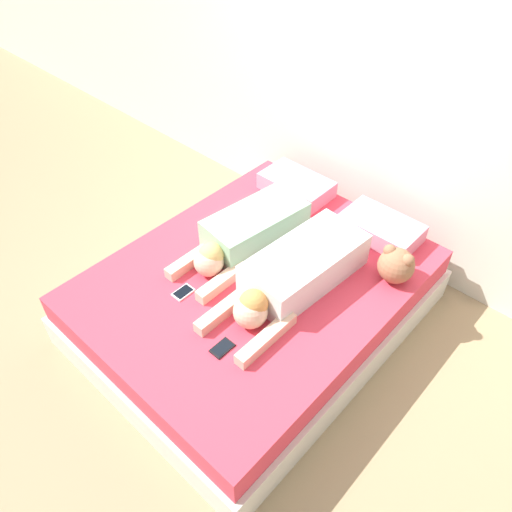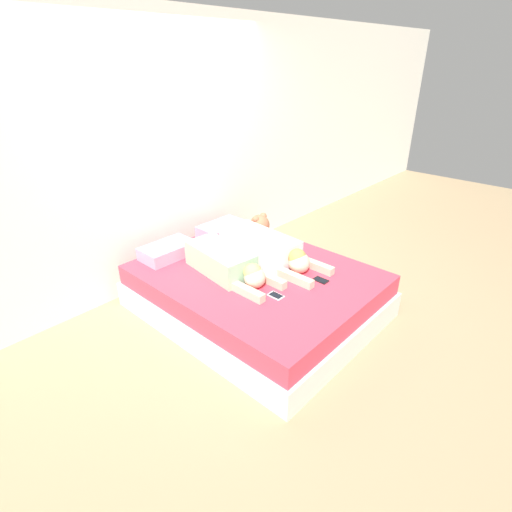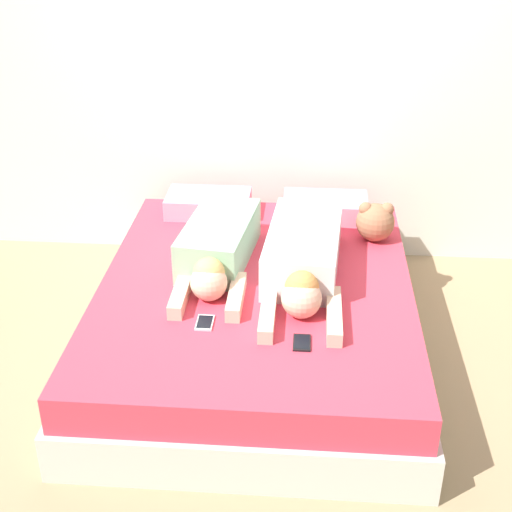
% 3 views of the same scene
% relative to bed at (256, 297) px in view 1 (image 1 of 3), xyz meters
% --- Properties ---
extents(ground_plane, '(12.00, 12.00, 0.00)m').
position_rel_bed_xyz_m(ground_plane, '(0.00, 0.00, -0.21)').
color(ground_plane, '#9E8460').
extents(wall_back, '(12.00, 0.06, 2.60)m').
position_rel_bed_xyz_m(wall_back, '(0.00, 1.19, 1.09)').
color(wall_back, silver).
rests_on(wall_back, ground_plane).
extents(bed, '(1.66, 2.08, 0.42)m').
position_rel_bed_xyz_m(bed, '(0.00, 0.00, 0.00)').
color(bed, beige).
rests_on(bed, ground_plane).
extents(pillow_head_left, '(0.51, 0.31, 0.12)m').
position_rel_bed_xyz_m(pillow_head_left, '(-0.36, 0.83, 0.28)').
color(pillow_head_left, pink).
rests_on(pillow_head_left, bed).
extents(pillow_head_right, '(0.51, 0.31, 0.12)m').
position_rel_bed_xyz_m(pillow_head_right, '(0.36, 0.83, 0.28)').
color(pillow_head_right, pink).
rests_on(pillow_head_right, bed).
extents(person_left, '(0.40, 0.99, 0.23)m').
position_rel_bed_xyz_m(person_left, '(-0.22, 0.14, 0.32)').
color(person_left, '#8CBF99').
rests_on(person_left, bed).
extents(person_right, '(0.42, 1.13, 0.23)m').
position_rel_bed_xyz_m(person_right, '(0.24, 0.08, 0.33)').
color(person_right, silver).
rests_on(person_right, bed).
extents(cell_phone_left, '(0.08, 0.13, 0.01)m').
position_rel_bed_xyz_m(cell_phone_left, '(-0.21, -0.41, 0.22)').
color(cell_phone_left, silver).
rests_on(cell_phone_left, bed).
extents(cell_phone_right, '(0.08, 0.13, 0.01)m').
position_rel_bed_xyz_m(cell_phone_right, '(0.25, -0.54, 0.22)').
color(cell_phone_right, black).
rests_on(cell_phone_right, bed).
extents(plush_toy, '(0.22, 0.22, 0.23)m').
position_rel_bed_xyz_m(plush_toy, '(0.64, 0.54, 0.33)').
color(plush_toy, '#996647').
rests_on(plush_toy, bed).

